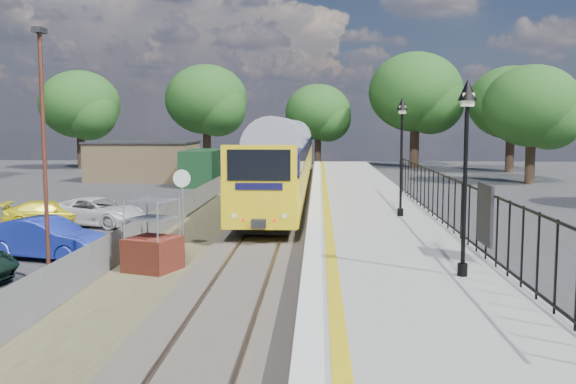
# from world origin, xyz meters

# --- Properties ---
(ground) EXTENTS (120.00, 120.00, 0.00)m
(ground) POSITION_xyz_m (0.00, 0.00, 0.00)
(ground) COLOR #2D2D30
(ground) RESTS_ON ground
(track_bed) EXTENTS (5.90, 80.00, 0.29)m
(track_bed) POSITION_xyz_m (-0.47, 9.67, 0.09)
(track_bed) COLOR #473F38
(track_bed) RESTS_ON ground
(platform) EXTENTS (5.00, 70.00, 0.90)m
(platform) POSITION_xyz_m (4.20, 8.00, 0.45)
(platform) COLOR gray
(platform) RESTS_ON ground
(platform_edge) EXTENTS (0.90, 70.00, 0.01)m
(platform_edge) POSITION_xyz_m (2.14, 8.00, 0.90)
(platform_edge) COLOR silver
(platform_edge) RESTS_ON platform
(victorian_lamp_south) EXTENTS (0.44, 0.44, 4.60)m
(victorian_lamp_south) POSITION_xyz_m (5.50, -4.00, 4.30)
(victorian_lamp_south) COLOR black
(victorian_lamp_south) RESTS_ON platform
(victorian_lamp_north) EXTENTS (0.44, 0.44, 4.60)m
(victorian_lamp_north) POSITION_xyz_m (5.30, 6.00, 4.30)
(victorian_lamp_north) COLOR black
(victorian_lamp_north) RESTS_ON platform
(palisade_fence) EXTENTS (0.12, 26.00, 2.00)m
(palisade_fence) POSITION_xyz_m (6.55, 2.24, 1.84)
(palisade_fence) COLOR black
(palisade_fence) RESTS_ON platform
(wire_fence) EXTENTS (0.06, 52.00, 1.20)m
(wire_fence) POSITION_xyz_m (-4.20, 12.00, 0.60)
(wire_fence) COLOR #999EA3
(wire_fence) RESTS_ON ground
(outbuilding) EXTENTS (10.80, 10.10, 3.12)m
(outbuilding) POSITION_xyz_m (-10.91, 31.21, 1.52)
(outbuilding) COLOR tan
(outbuilding) RESTS_ON ground
(tree_line) EXTENTS (56.80, 43.80, 11.88)m
(tree_line) POSITION_xyz_m (1.40, 42.00, 6.61)
(tree_line) COLOR #332319
(tree_line) RESTS_ON ground
(train) EXTENTS (2.82, 40.83, 3.51)m
(train) POSITION_xyz_m (0.00, 23.87, 2.34)
(train) COLOR yellow
(train) RESTS_ON ground
(brick_plinth) EXTENTS (1.78, 1.78, 2.24)m
(brick_plinth) POSITION_xyz_m (-2.90, -0.15, 1.08)
(brick_plinth) COLOR maroon
(brick_plinth) RESTS_ON ground
(speed_sign) EXTENTS (0.59, 0.10, 2.95)m
(speed_sign) POSITION_xyz_m (-2.50, 2.28, 2.02)
(speed_sign) COLOR #999EA3
(speed_sign) RESTS_ON ground
(carpark_lamp) EXTENTS (0.25, 0.50, 7.10)m
(carpark_lamp) POSITION_xyz_m (-5.58, -1.42, 4.05)
(carpark_lamp) COLOR #50271A
(carpark_lamp) RESTS_ON ground
(car_blue) EXTENTS (4.44, 2.54, 1.38)m
(car_blue) POSITION_xyz_m (-6.90, 1.55, 0.69)
(car_blue) COLOR navy
(car_blue) RESTS_ON ground
(car_yellow) EXTENTS (4.10, 2.26, 1.13)m
(car_yellow) POSITION_xyz_m (-9.72, 8.36, 0.56)
(car_yellow) COLOR yellow
(car_yellow) RESTS_ON ground
(car_white) EXTENTS (4.88, 3.30, 1.24)m
(car_white) POSITION_xyz_m (-7.70, 8.66, 0.62)
(car_white) COLOR silver
(car_white) RESTS_ON ground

